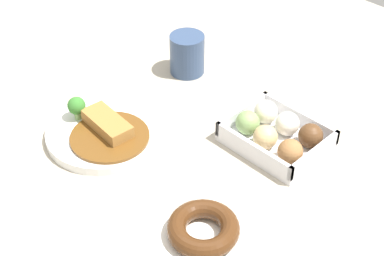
{
  "coord_description": "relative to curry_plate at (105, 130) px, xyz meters",
  "views": [
    {
      "loc": [
        0.66,
        -0.56,
        0.74
      ],
      "look_at": [
        0.04,
        0.05,
        0.03
      ],
      "focal_mm": 54.97,
      "sensor_mm": 36.0,
      "label": 1
    }
  ],
  "objects": [
    {
      "name": "ground_plane",
      "position": [
        0.08,
        0.06,
        -0.01
      ],
      "size": [
        1.6,
        1.6,
        0.0
      ],
      "primitive_type": "plane",
      "color": "#B2A893"
    },
    {
      "name": "curry_plate",
      "position": [
        0.0,
        0.0,
        0.0
      ],
      "size": [
        0.23,
        0.23,
        0.07
      ],
      "color": "white",
      "rests_on": "ground_plane"
    },
    {
      "name": "donut_box",
      "position": [
        0.25,
        0.22,
        0.01
      ],
      "size": [
        0.18,
        0.15,
        0.06
      ],
      "color": "white",
      "rests_on": "ground_plane"
    },
    {
      "name": "chocolate_ring_donut",
      "position": [
        0.31,
        -0.05,
        0.0
      ],
      "size": [
        0.15,
        0.15,
        0.03
      ],
      "color": "white",
      "rests_on": "ground_plane"
    },
    {
      "name": "coffee_mug",
      "position": [
        -0.05,
        0.27,
        0.03
      ],
      "size": [
        0.08,
        0.08,
        0.09
      ],
      "primitive_type": "cylinder",
      "color": "#33476B",
      "rests_on": "ground_plane"
    }
  ]
}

